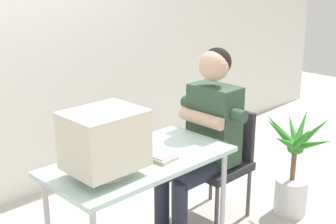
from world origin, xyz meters
name	(u,v)px	position (x,y,z in m)	size (l,w,h in m)	color
wall_back	(54,14)	(0.30, 1.40, 1.50)	(8.00, 0.10, 3.00)	silver
desk	(140,168)	(0.00, 0.00, 0.67)	(1.19, 0.60, 0.73)	#B7B7BC
crt_monitor	(105,140)	(-0.30, -0.05, 0.95)	(0.43, 0.34, 0.38)	beige
keyboard	(147,152)	(0.08, 0.02, 0.75)	(0.16, 0.42, 0.03)	beige
office_chair	(220,157)	(0.85, 0.05, 0.48)	(0.44, 0.44, 0.84)	#4C4C51
person_seated	(204,132)	(0.66, 0.05, 0.73)	(0.74, 0.57, 1.33)	#334C38
potted_plant	(293,167)	(1.25, -0.35, 0.40)	(0.56, 0.59, 0.83)	silver
desk_mug	(126,139)	(0.06, 0.21, 0.79)	(0.08, 0.09, 0.10)	white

